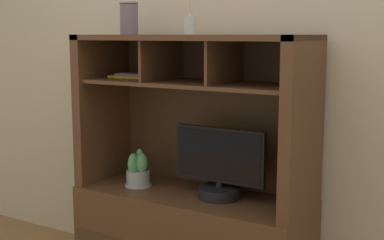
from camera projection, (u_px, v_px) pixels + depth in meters
name	position (u px, v px, depth m)	size (l,w,h in m)	color
back_wall	(218.00, 42.00, 3.06)	(6.00, 0.02, 2.80)	#B3A78E
media_console	(193.00, 212.00, 2.98)	(1.31, 0.54, 1.44)	#4B2F1C
tv_monitor	(219.00, 169.00, 2.84)	(0.53, 0.23, 0.39)	black
potted_orchid	(138.00, 172.00, 3.08)	(0.16, 0.16, 0.22)	#909697
magazine_stack_left	(138.00, 75.00, 3.10)	(0.30, 0.22, 0.03)	gold
diffuser_bottle	(190.00, 25.00, 2.79)	(0.07, 0.07, 0.26)	#ACB7AF
ceramic_vase	(129.00, 18.00, 3.03)	(0.11, 0.11, 0.18)	#5D5058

